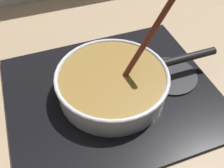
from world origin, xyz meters
name	(u,v)px	position (x,y,z in m)	size (l,w,h in m)	color
ground	(124,168)	(0.00, 0.00, -0.02)	(2.40, 1.60, 0.04)	#9E8466
hob_plate	(112,94)	(0.04, 0.20, 0.01)	(0.56, 0.48, 0.01)	black
burner_ring	(112,91)	(0.04, 0.20, 0.02)	(0.18, 0.18, 0.01)	#592D0C
spare_burner	(171,76)	(0.22, 0.20, 0.01)	(0.15, 0.15, 0.01)	#262628
cooking_pan	(113,82)	(0.05, 0.20, 0.05)	(0.46, 0.30, 0.31)	silver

